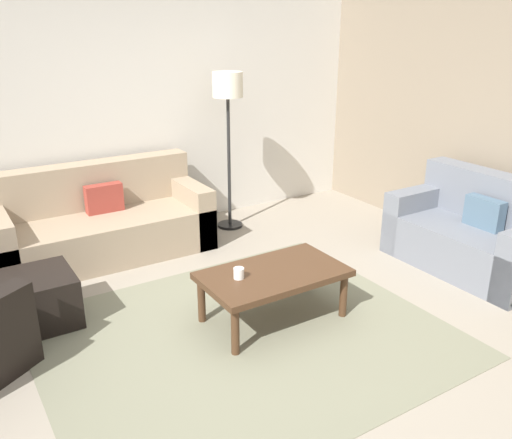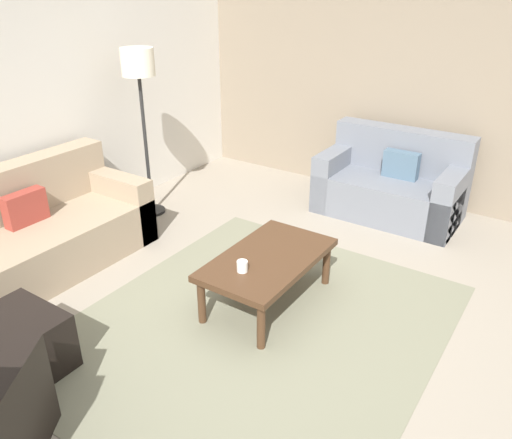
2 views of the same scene
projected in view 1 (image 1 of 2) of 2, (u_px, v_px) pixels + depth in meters
ground_plane at (244, 337)px, 4.00m from camera, size 8.00×8.00×0.00m
rear_partition at (115, 103)px, 5.58m from camera, size 6.00×0.12×2.80m
area_rug at (244, 336)px, 4.00m from camera, size 2.86×2.44×0.01m
couch_main at (100, 225)px, 5.36m from camera, size 2.06×0.89×0.88m
couch_loveseat at (475, 236)px, 5.06m from camera, size 0.81×1.46×0.88m
ottoman at (37, 300)px, 4.12m from camera, size 0.56×0.56×0.40m
coffee_table at (273, 277)px, 4.12m from camera, size 1.10×0.64×0.41m
cup at (239, 273)px, 3.98m from camera, size 0.08×0.08×0.08m
lamp_standing at (228, 101)px, 5.66m from camera, size 0.32×0.32×1.71m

